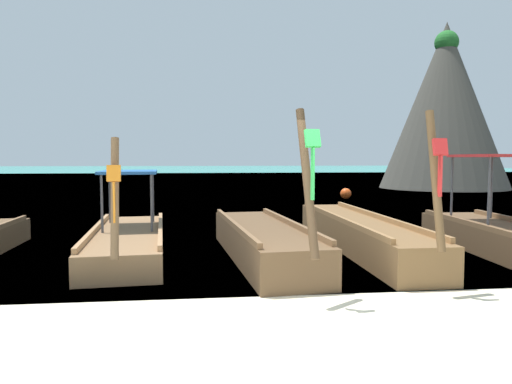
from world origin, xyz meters
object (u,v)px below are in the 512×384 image
object	(u,v)px
karst_rock	(448,111)
mooring_buoy_near	(346,194)
longtail_boat_red_ribbon	(359,233)
longtail_boat_orange_ribbon	(128,240)
longtail_boat_blue_ribbon	(507,237)
longtail_boat_green_ribbon	(263,242)

from	to	relation	value
karst_rock	mooring_buoy_near	size ratio (longest dim) A/B	20.55
longtail_boat_red_ribbon	karst_rock	bearing A→B (deg)	57.64
longtail_boat_orange_ribbon	longtail_boat_blue_ribbon	world-z (taller)	longtail_boat_blue_ribbon
longtail_boat_green_ribbon	longtail_boat_blue_ribbon	size ratio (longest dim) A/B	0.97
longtail_boat_green_ribbon	karst_rock	size ratio (longest dim) A/B	0.53
longtail_boat_blue_ribbon	karst_rock	world-z (taller)	karst_rock
longtail_boat_red_ribbon	karst_rock	size ratio (longest dim) A/B	0.65
longtail_boat_orange_ribbon	karst_rock	bearing A→B (deg)	48.88
longtail_boat_orange_ribbon	karst_rock	xyz separation A→B (m)	(17.63, 20.19, 4.79)
longtail_boat_orange_ribbon	longtail_boat_blue_ribbon	xyz separation A→B (m)	(7.69, -0.86, 0.04)
longtail_boat_orange_ribbon	longtail_boat_green_ribbon	size ratio (longest dim) A/B	0.94
longtail_boat_orange_ribbon	longtail_boat_red_ribbon	bearing A→B (deg)	0.95
longtail_boat_orange_ribbon	mooring_buoy_near	bearing A→B (deg)	55.94
longtail_boat_orange_ribbon	mooring_buoy_near	distance (m)	15.01
longtail_boat_green_ribbon	longtail_boat_red_ribbon	distance (m)	2.35
karst_rock	mooring_buoy_near	bearing A→B (deg)	-139.93
longtail_boat_red_ribbon	longtail_boat_blue_ribbon	world-z (taller)	longtail_boat_red_ribbon
longtail_boat_blue_ribbon	mooring_buoy_near	size ratio (longest dim) A/B	11.28
longtail_boat_blue_ribbon	karst_rock	size ratio (longest dim) A/B	0.55
longtail_boat_blue_ribbon	karst_rock	distance (m)	23.76
longtail_boat_red_ribbon	mooring_buoy_near	bearing A→B (deg)	74.08
karst_rock	mooring_buoy_near	distance (m)	12.98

